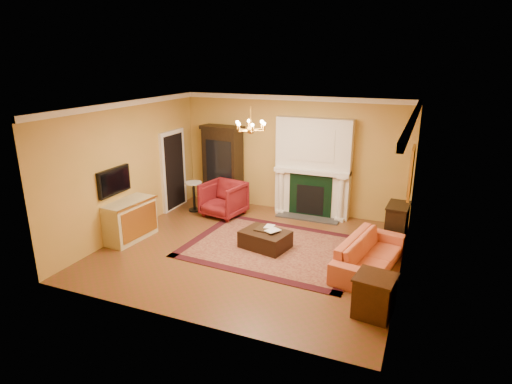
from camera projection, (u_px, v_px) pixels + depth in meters
The scene contains 26 objects.
floor at pixel (251, 250), 9.07m from camera, with size 6.00×5.50×0.02m, color brown.
ceiling at pixel (250, 106), 8.16m from camera, with size 6.00×5.50×0.02m, color silver.
wall_back at pixel (293, 155), 11.05m from camera, with size 6.00×0.02×3.00m, color #C89448.
wall_front at pixel (176, 231), 6.18m from camera, with size 6.00×0.02×3.00m, color #C89448.
wall_left at pixel (129, 168), 9.71m from camera, with size 0.02×5.50×3.00m, color #C89448.
wall_right at pixel (408, 200), 7.52m from camera, with size 0.02×5.50×3.00m, color #C89448.
fireplace at pixel (313, 170), 10.75m from camera, with size 1.90×0.70×2.50m.
crown_molding at pixel (268, 105), 9.03m from camera, with size 6.00×5.50×0.12m.
doorway at pixel (174, 170), 11.32m from camera, with size 0.08×1.05×2.10m.
tv_panel at pixel (114, 181), 9.20m from camera, with size 0.09×0.95×0.58m.
gilt_mirror at pixel (411, 173), 8.72m from camera, with size 0.06×0.76×1.05m.
chandelier at pixel (251, 127), 8.28m from camera, with size 0.63×0.55×0.53m.
oriental_rug at pixel (274, 247), 9.16m from camera, with size 3.63×2.73×0.01m, color #420E10.
china_cabinet at pixel (223, 167), 11.63m from camera, with size 1.04×0.47×2.08m, color black.
wingback_armchair at pixel (223, 198), 10.90m from camera, with size 0.95×0.89×0.97m, color maroon.
pedestal_table at pixel (194, 194), 11.25m from camera, with size 0.44×0.44×0.79m.
commode at pixel (129, 220), 9.49m from camera, with size 0.57×1.20×0.89m, color beige.
coral_sofa at pixel (370, 249), 8.14m from camera, with size 2.12×0.62×0.83m, color #BE503C.
end_table at pixel (374, 297), 6.68m from camera, with size 0.56×0.56×0.65m, color #371B0F.
console_table at pixel (397, 224), 9.40m from camera, with size 0.42×0.73×0.82m, color black.
leather_ottoman at pixel (265, 239), 9.11m from camera, with size 0.97×0.70×0.36m, color black.
ottoman_tray at pixel (266, 229), 9.13m from camera, with size 0.44×0.35×0.03m, color black.
book_a at pixel (265, 221), 9.20m from camera, with size 0.19×0.02×0.26m, color gray.
book_b at pixel (269, 223), 9.03m from camera, with size 0.22×0.02×0.30m, color gray.
topiary_left at pixel (290, 158), 10.86m from camera, with size 0.16×0.16×0.42m.
topiary_right at pixel (342, 162), 10.36m from camera, with size 0.17×0.17×0.46m.
Camera 1 is at (3.26, -7.61, 3.89)m, focal length 30.00 mm.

